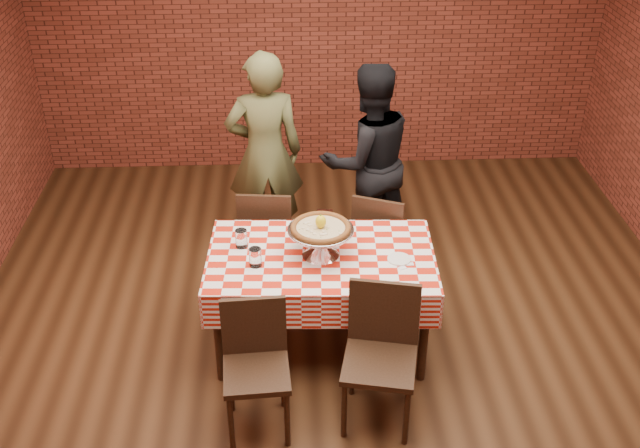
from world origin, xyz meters
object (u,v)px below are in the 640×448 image
(chair_far_right, at_px, (382,238))
(pizza_stand, at_px, (321,242))
(chair_near_left, at_px, (257,374))
(chair_near_right, at_px, (380,362))
(water_glass_right, at_px, (241,238))
(diner_black, at_px, (368,161))
(table, at_px, (321,301))
(chair_far_left, at_px, (268,234))
(diner_olive, at_px, (265,153))
(condiment_caddy, at_px, (325,222))
(pizza, at_px, (321,228))
(water_glass_left, at_px, (255,257))

(chair_far_right, bearing_deg, pizza_stand, 75.98)
(chair_near_left, bearing_deg, chair_near_right, 0.02)
(water_glass_right, distance_m, chair_near_right, 1.29)
(chair_near_left, bearing_deg, diner_black, 63.55)
(chair_near_left, bearing_deg, chair_far_right, 54.37)
(table, bearing_deg, chair_far_left, 115.11)
(chair_near_right, relative_size, diner_olive, 0.53)
(water_glass_right, height_order, diner_olive, diner_olive)
(condiment_caddy, height_order, diner_olive, diner_olive)
(table, height_order, pizza_stand, pizza_stand)
(diner_black, bearing_deg, chair_near_right, 70.48)
(pizza, distance_m, chair_near_right, 0.97)
(pizza, xyz_separation_m, water_glass_left, (-0.44, -0.11, -0.14))
(water_glass_left, xyz_separation_m, diner_olive, (0.04, 1.47, 0.04))
(pizza, height_order, chair_near_right, pizza)
(condiment_caddy, bearing_deg, diner_black, 73.95)
(chair_near_right, bearing_deg, chair_far_right, 94.51)
(diner_black, bearing_deg, water_glass_left, 41.16)
(pizza, xyz_separation_m, diner_black, (0.45, 1.26, -0.14))
(pizza, distance_m, water_glass_right, 0.57)
(water_glass_right, bearing_deg, chair_far_right, 28.26)
(chair_near_right, xyz_separation_m, diner_olive, (-0.72, 2.13, 0.41))
(table, distance_m, water_glass_left, 0.63)
(table, relative_size, diner_black, 0.92)
(water_glass_right, xyz_separation_m, chair_near_right, (0.86, -0.89, -0.36))
(diner_black, bearing_deg, chair_near_left, 51.07)
(pizza, relative_size, water_glass_right, 3.12)
(chair_near_right, bearing_deg, chair_near_left, -164.44)
(diner_olive, bearing_deg, chair_near_left, 82.80)
(pizza_stand, xyz_separation_m, chair_near_right, (0.32, -0.76, -0.40))
(water_glass_left, bearing_deg, chair_near_right, -40.79)
(table, xyz_separation_m, diner_black, (0.44, 1.27, 0.45))
(water_glass_left, distance_m, chair_near_right, 1.07)
(condiment_caddy, bearing_deg, table, -90.43)
(pizza, relative_size, water_glass_left, 3.12)
(water_glass_left, height_order, diner_black, diner_black)
(water_glass_left, bearing_deg, condiment_caddy, 40.99)
(pizza_stand, xyz_separation_m, condiment_caddy, (0.04, 0.31, -0.02))
(pizza, bearing_deg, water_glass_left, -166.01)
(condiment_caddy, relative_size, chair_far_right, 0.17)
(diner_olive, bearing_deg, table, 99.83)
(chair_far_left, xyz_separation_m, chair_far_right, (0.89, -0.10, -0.01))
(water_glass_left, xyz_separation_m, chair_far_left, (0.06, 0.90, -0.38))
(table, bearing_deg, condiment_caddy, 82.70)
(pizza, relative_size, chair_near_left, 0.46)
(chair_near_left, xyz_separation_m, chair_far_left, (0.05, 1.61, 0.01))
(table, relative_size, pizza_stand, 3.35)
(water_glass_right, distance_m, diner_black, 1.50)
(table, height_order, chair_near_left, chair_near_left)
(table, height_order, chair_far_left, chair_far_left)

